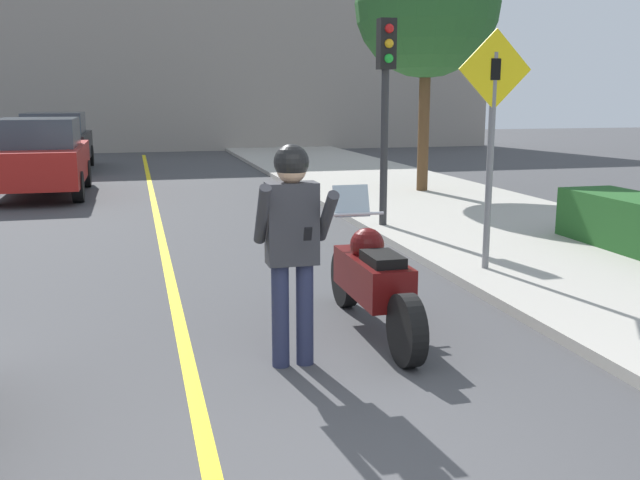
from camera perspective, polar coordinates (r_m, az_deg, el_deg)
sidewalk_curb at (r=9.51m, az=23.04°, el=-2.18°), size 4.40×44.00×0.11m
road_center_line at (r=9.54m, az=-12.17°, el=-1.77°), size 0.12×36.00×0.01m
building_backdrop at (r=29.38m, az=-13.19°, el=15.26°), size 28.00×1.20×8.51m
motorcycle at (r=6.54m, az=4.17°, el=-3.16°), size 0.62×2.33×1.28m
person_biker at (r=5.56m, az=-2.24°, el=0.66°), size 0.59×0.48×1.78m
crossing_sign at (r=8.60m, az=13.59°, el=8.74°), size 0.91×0.08×2.79m
traffic_light at (r=11.35m, az=5.28°, el=12.45°), size 0.26×0.30×3.20m
street_tree at (r=15.89m, az=8.57°, el=18.12°), size 3.05×3.05×5.46m
parked_car_red at (r=16.71m, az=-21.46°, el=6.23°), size 1.88×4.20×1.68m
parked_car_black at (r=22.31m, az=-20.35°, el=7.42°), size 1.88×4.20×1.68m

